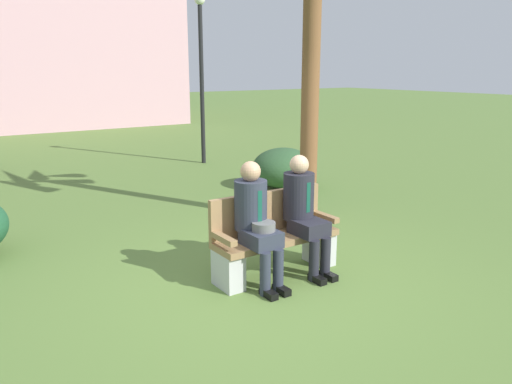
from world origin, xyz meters
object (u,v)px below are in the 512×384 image
at_px(shrub_near_bench, 283,168).
at_px(seated_man_right, 303,208).
at_px(building_backdrop, 23,11).
at_px(street_lamp, 201,63).
at_px(park_bench, 274,238).
at_px(seated_man_left, 256,218).

bearing_deg(shrub_near_bench, seated_man_right, -123.88).
bearing_deg(building_backdrop, shrub_near_bench, -83.36).
bearing_deg(street_lamp, park_bench, -111.67).
distance_m(seated_man_left, building_backdrop, 18.23).
xyz_separation_m(seated_man_right, street_lamp, (2.20, 6.44, 1.59)).
xyz_separation_m(park_bench, shrub_near_bench, (2.55, 3.22, -0.02)).
distance_m(park_bench, shrub_near_bench, 4.11).
bearing_deg(seated_man_left, seated_man_right, 0.56).
bearing_deg(shrub_near_bench, building_backdrop, 96.64).
bearing_deg(shrub_near_bench, seated_man_left, -130.66).
height_order(shrub_near_bench, building_backdrop, building_backdrop).
xyz_separation_m(seated_man_left, shrub_near_bench, (2.87, 3.34, -0.34)).
xyz_separation_m(seated_man_left, street_lamp, (2.83, 6.45, 1.60)).
height_order(shrub_near_bench, street_lamp, street_lamp).
distance_m(street_lamp, building_backdrop, 11.67).
height_order(seated_man_left, seated_man_right, seated_man_right).
distance_m(seated_man_right, building_backdrop, 18.19).
relative_size(shrub_near_bench, street_lamp, 0.32).
distance_m(seated_man_left, seated_man_right, 0.63).
relative_size(seated_man_left, building_backdrop, 0.11).
bearing_deg(park_bench, seated_man_right, -21.18).
distance_m(park_bench, seated_man_right, 0.46).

